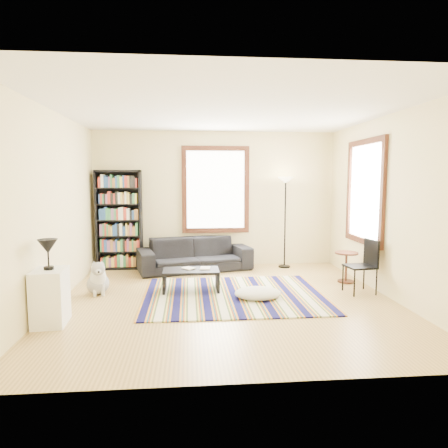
{
  "coord_description": "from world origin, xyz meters",
  "views": [
    {
      "loc": [
        -0.57,
        -5.84,
        1.81
      ],
      "look_at": [
        0.0,
        0.5,
        1.1
      ],
      "focal_mm": 32.0,
      "sensor_mm": 36.0,
      "label": 1
    }
  ],
  "objects": [
    {
      "name": "floor",
      "position": [
        0.0,
        0.0,
        -0.05
      ],
      "size": [
        5.0,
        5.0,
        0.1
      ],
      "primitive_type": "cube",
      "color": "tan",
      "rests_on": "ground"
    },
    {
      "name": "ceiling",
      "position": [
        0.0,
        0.0,
        2.85
      ],
      "size": [
        5.0,
        5.0,
        0.1
      ],
      "primitive_type": "cube",
      "color": "white",
      "rests_on": "floor"
    },
    {
      "name": "wall_back",
      "position": [
        0.0,
        2.55,
        1.4
      ],
      "size": [
        5.0,
        0.1,
        2.8
      ],
      "primitive_type": "cube",
      "color": "beige",
      "rests_on": "floor"
    },
    {
      "name": "wall_front",
      "position": [
        0.0,
        -2.55,
        1.4
      ],
      "size": [
        5.0,
        0.1,
        2.8
      ],
      "primitive_type": "cube",
      "color": "beige",
      "rests_on": "floor"
    },
    {
      "name": "wall_left",
      "position": [
        -2.55,
        0.0,
        1.4
      ],
      "size": [
        0.1,
        5.0,
        2.8
      ],
      "primitive_type": "cube",
      "color": "beige",
      "rests_on": "floor"
    },
    {
      "name": "wall_right",
      "position": [
        2.55,
        0.0,
        1.4
      ],
      "size": [
        0.1,
        5.0,
        2.8
      ],
      "primitive_type": "cube",
      "color": "beige",
      "rests_on": "floor"
    },
    {
      "name": "window_back",
      "position": [
        0.0,
        2.47,
        1.6
      ],
      "size": [
        1.2,
        0.06,
        1.6
      ],
      "primitive_type": "cube",
      "color": "white",
      "rests_on": "wall_back"
    },
    {
      "name": "window_right",
      "position": [
        2.47,
        0.8,
        1.6
      ],
      "size": [
        0.06,
        1.2,
        1.6
      ],
      "primitive_type": "cube",
      "color": "white",
      "rests_on": "wall_right"
    },
    {
      "name": "rug",
      "position": [
        0.12,
        0.22,
        0.01
      ],
      "size": [
        2.79,
        2.23,
        0.02
      ],
      "primitive_type": "cube",
      "color": "#0D0C3F",
      "rests_on": "floor"
    },
    {
      "name": "sofa",
      "position": [
        -0.45,
        2.05,
        0.32
      ],
      "size": [
        1.37,
        2.36,
        0.65
      ],
      "primitive_type": "imported",
      "rotation": [
        0.0,
        0.0,
        0.24
      ],
      "color": "black",
      "rests_on": "floor"
    },
    {
      "name": "bookshelf",
      "position": [
        -1.96,
        2.32,
        1.0
      ],
      "size": [
        0.9,
        0.3,
        2.0
      ],
      "primitive_type": "cube",
      "color": "black",
      "rests_on": "floor"
    },
    {
      "name": "coffee_table",
      "position": [
        -0.54,
        0.52,
        0.18
      ],
      "size": [
        1.02,
        0.78,
        0.36
      ],
      "primitive_type": "cube",
      "rotation": [
        0.0,
        0.0,
        0.36
      ],
      "color": "black",
      "rests_on": "floor"
    },
    {
      "name": "book_a",
      "position": [
        -0.64,
        0.52,
        0.37
      ],
      "size": [
        0.25,
        0.25,
        0.02
      ],
      "primitive_type": "imported",
      "rotation": [
        0.0,
        0.0,
        0.67
      ],
      "color": "beige",
      "rests_on": "coffee_table"
    },
    {
      "name": "book_b",
      "position": [
        -0.39,
        0.57,
        0.37
      ],
      "size": [
        0.19,
        0.24,
        0.02
      ],
      "primitive_type": "imported",
      "rotation": [
        0.0,
        0.0,
        -0.12
      ],
      "color": "beige",
      "rests_on": "coffee_table"
    },
    {
      "name": "floor_cushion",
      "position": [
        0.47,
        0.01,
        0.09
      ],
      "size": [
        0.84,
        0.72,
        0.18
      ],
      "primitive_type": "ellipsoid",
      "rotation": [
        0.0,
        0.0,
        -0.3
      ],
      "color": "beige",
      "rests_on": "floor"
    },
    {
      "name": "floor_lamp",
      "position": [
        1.41,
        2.15,
        0.93
      ],
      "size": [
        0.36,
        0.36,
        1.86
      ],
      "primitive_type": null,
      "rotation": [
        0.0,
        0.0,
        -0.25
      ],
      "color": "black",
      "rests_on": "floor"
    },
    {
      "name": "side_table",
      "position": [
        2.2,
        0.86,
        0.27
      ],
      "size": [
        0.41,
        0.41,
        0.54
      ],
      "primitive_type": "cylinder",
      "rotation": [
        0.0,
        0.0,
        -0.02
      ],
      "color": "#411810",
      "rests_on": "floor"
    },
    {
      "name": "folding_chair",
      "position": [
        2.15,
        0.19,
        0.43
      ],
      "size": [
        0.46,
        0.45,
        0.86
      ],
      "primitive_type": "cube",
      "rotation": [
        0.0,
        0.0,
        0.12
      ],
      "color": "black",
      "rests_on": "floor"
    },
    {
      "name": "white_cabinet",
      "position": [
        -2.3,
        -0.82,
        0.35
      ],
      "size": [
        0.41,
        0.52,
        0.7
      ],
      "primitive_type": "cube",
      "rotation": [
        0.0,
        0.0,
        0.06
      ],
      "color": "white",
      "rests_on": "floor"
    },
    {
      "name": "table_lamp",
      "position": [
        -2.3,
        -0.82,
        0.89
      ],
      "size": [
        0.26,
        0.26,
        0.38
      ],
      "primitive_type": null,
      "rotation": [
        0.0,
        0.0,
        -0.07
      ],
      "color": "black",
      "rests_on": "white_cabinet"
    },
    {
      "name": "dog",
      "position": [
        -2.01,
        0.51,
        0.27
      ],
      "size": [
        0.52,
        0.62,
        0.54
      ],
      "primitive_type": null,
      "rotation": [
        0.0,
        0.0,
        0.27
      ],
      "color": "#AFAFAF",
      "rests_on": "floor"
    }
  ]
}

